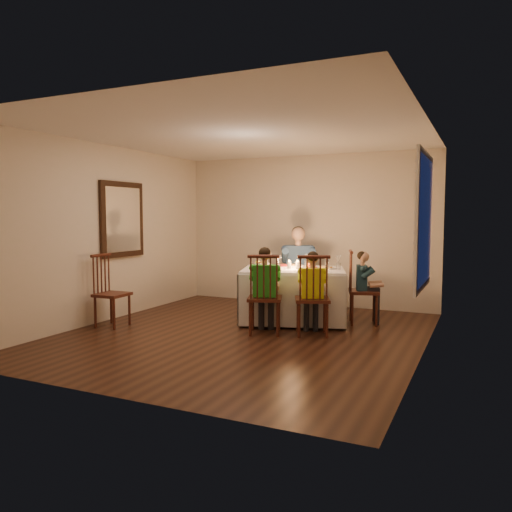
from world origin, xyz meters
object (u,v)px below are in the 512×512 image
at_px(chair_extra, 113,326).
at_px(dining_table, 293,284).
at_px(child_yellow, 312,335).
at_px(chair_end, 363,324).
at_px(serving_bowl, 262,265).
at_px(chair_near_left, 265,333).
at_px(child_teal, 363,324).
at_px(chair_near_right, 312,335).
at_px(adult, 298,310).
at_px(child_green, 265,333).
at_px(chair_adult, 298,310).

bearing_deg(chair_extra, dining_table, -60.22).
xyz_separation_m(chair_extra, child_yellow, (2.72, 0.69, 0.00)).
distance_m(chair_end, serving_bowl, 1.74).
distance_m(dining_table, chair_near_left, 1.03).
xyz_separation_m(child_teal, serving_bowl, (-1.53, -0.16, 0.81)).
bearing_deg(child_teal, chair_near_left, 120.32).
distance_m(chair_near_right, child_yellow, 0.00).
bearing_deg(chair_end, adult, 48.54).
distance_m(chair_extra, child_green, 2.19).
relative_size(chair_adult, chair_near_left, 1.00).
bearing_deg(chair_near_left, dining_table, -114.38).
height_order(dining_table, child_green, dining_table).
relative_size(chair_adult, serving_bowl, 4.87).
relative_size(dining_table, chair_end, 1.65).
distance_m(chair_near_left, child_green, 0.00).
relative_size(child_green, child_yellow, 1.04).
xyz_separation_m(child_green, child_teal, (1.05, 1.14, 0.00)).
relative_size(chair_adult, child_yellow, 0.97).
xyz_separation_m(child_green, serving_bowl, (-0.48, 0.98, 0.81)).
height_order(child_yellow, child_teal, child_yellow).
relative_size(chair_end, child_teal, 1.02).
bearing_deg(adult, chair_near_right, -86.92).
bearing_deg(chair_adult, chair_near_right, -86.92).
bearing_deg(chair_near_right, serving_bowl, -59.01).
relative_size(chair_end, chair_extra, 1.04).
bearing_deg(chair_end, child_yellow, 137.54).
distance_m(child_green, child_teal, 1.55).
height_order(chair_end, chair_extra, chair_end).
bearing_deg(chair_near_right, chair_near_left, -5.28).
bearing_deg(child_green, chair_extra, -6.05).
height_order(chair_adult, chair_near_right, same).
bearing_deg(serving_bowl, child_yellow, -36.66).
relative_size(chair_near_left, chair_near_right, 1.00).
bearing_deg(chair_adult, child_yellow, -86.92).
distance_m(chair_near_left, chair_near_right, 0.62).
bearing_deg(child_green, child_yellow, 177.58).
relative_size(chair_extra, child_teal, 0.98).
bearing_deg(chair_near_right, adult, -85.97).
distance_m(chair_near_right, child_teal, 1.06).
bearing_deg(adult, chair_near_left, -108.21).
bearing_deg(chair_near_left, child_green, -19.50).
bearing_deg(chair_end, chair_adult, 48.54).
relative_size(dining_table, child_green, 1.53).
xyz_separation_m(chair_near_right, child_teal, (0.46, 0.96, 0.00)).
bearing_deg(child_yellow, child_teal, -137.80).
xyz_separation_m(dining_table, child_green, (-0.07, -0.86, -0.56)).
xyz_separation_m(chair_near_left, chair_extra, (-2.13, -0.51, 0.00)).
bearing_deg(serving_bowl, chair_end, 5.91).
bearing_deg(serving_bowl, chair_near_left, -64.04).
relative_size(child_yellow, child_teal, 1.05).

